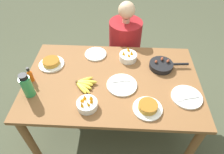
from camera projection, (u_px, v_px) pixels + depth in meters
The scene contains 14 objects.
ground_plane at pixel (112, 123), 2.33m from camera, with size 14.00×14.00×0.00m, color #474C38.
dining_table at pixel (112, 86), 1.88m from camera, with size 1.58×0.99×0.73m.
banana_bunch at pixel (84, 84), 1.74m from camera, with size 0.20×0.22×0.04m.
skillet at pixel (162, 65), 1.90m from camera, with size 0.37×0.22×0.08m.
frittata_plate_center at pixel (51, 63), 1.93m from camera, with size 0.24×0.24×0.06m.
frittata_plate_side at pixel (148, 107), 1.56m from camera, with size 0.23×0.23×0.06m.
empty_plate_near_front at pixel (187, 97), 1.66m from camera, with size 0.26×0.26×0.02m.
empty_plate_far_left at pixel (122, 85), 1.75m from camera, with size 0.27×0.27×0.02m.
empty_plate_far_right at pixel (96, 54), 2.05m from camera, with size 0.22×0.22×0.02m.
fruit_bowl_mango at pixel (87, 104), 1.57m from camera, with size 0.17×0.17×0.11m.
fruit_bowl_citrus at pixel (128, 56), 1.98m from camera, with size 0.17×0.17×0.12m.
water_bottle at pixel (27, 86), 1.61m from camera, with size 0.09×0.09×0.23m.
hot_sauce_bottle at pixel (30, 75), 1.76m from camera, with size 0.05×0.05×0.15m.
person_figure at pixel (124, 54), 2.52m from camera, with size 0.41×0.41×1.13m.
Camera 1 is at (0.06, -1.26, 2.03)m, focal length 32.00 mm.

